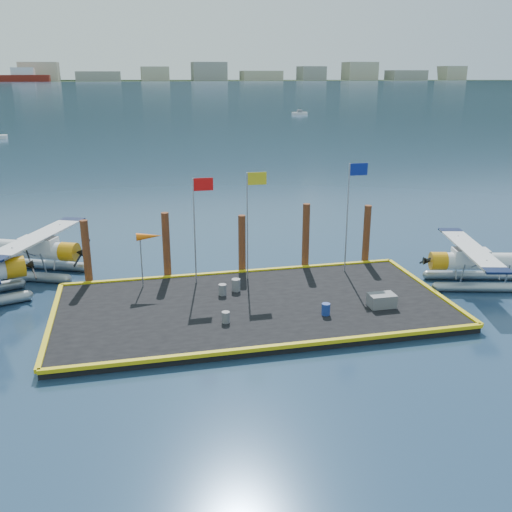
% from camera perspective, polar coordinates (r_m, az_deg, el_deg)
% --- Properties ---
extents(ground, '(4000.00, 4000.00, 0.00)m').
position_cam_1_polar(ground, '(29.85, -0.27, -5.50)').
color(ground, '#162843').
rests_on(ground, ground).
extents(dock, '(20.00, 10.00, 0.40)m').
position_cam_1_polar(dock, '(29.77, -0.27, -5.15)').
color(dock, black).
rests_on(dock, ground).
extents(dock_bumpers, '(20.25, 10.25, 0.18)m').
position_cam_1_polar(dock_bumpers, '(29.66, -0.27, -4.63)').
color(dock_bumpers, '#C3AD0B').
rests_on(dock_bumpers, dock).
extents(far_backdrop, '(3050.00, 2050.00, 810.00)m').
position_cam_1_polar(far_backdrop, '(1781.33, -5.01, 17.71)').
color(far_backdrop, black).
rests_on(far_backdrop, ground).
extents(seaplane_c, '(8.68, 9.12, 3.33)m').
position_cam_1_polar(seaplane_c, '(37.11, -21.33, 0.35)').
color(seaplane_c, gray).
rests_on(seaplane_c, ground).
extents(seaplane_d, '(8.00, 8.65, 3.07)m').
position_cam_1_polar(seaplane_d, '(35.22, 21.12, -0.72)').
color(seaplane_d, gray).
rests_on(seaplane_d, ground).
extents(drum_0, '(0.43, 0.43, 0.60)m').
position_cam_1_polar(drum_0, '(30.77, -3.37, -3.38)').
color(drum_0, '#5C5D62').
rests_on(drum_0, dock).
extents(drum_1, '(0.42, 0.42, 0.59)m').
position_cam_1_polar(drum_1, '(28.48, 7.00, -5.31)').
color(drum_1, navy).
rests_on(drum_1, dock).
extents(drum_3, '(0.39, 0.39, 0.55)m').
position_cam_1_polar(drum_3, '(27.48, -3.04, -6.13)').
color(drum_3, '#5C5D62').
rests_on(drum_3, dock).
extents(drum_5, '(0.48, 0.48, 0.68)m').
position_cam_1_polar(drum_5, '(31.29, -2.02, -2.91)').
color(drum_5, '#5C5D62').
rests_on(drum_5, dock).
extents(crate, '(1.34, 0.89, 0.67)m').
position_cam_1_polar(crate, '(29.93, 12.46, -4.35)').
color(crate, '#5C5D62').
rests_on(crate, dock).
extents(flagpole_red, '(1.14, 0.08, 6.00)m').
position_cam_1_polar(flagpole_red, '(31.66, -5.84, 4.18)').
color(flagpole_red, gray).
rests_on(flagpole_red, dock).
extents(flagpole_yellow, '(1.14, 0.08, 6.20)m').
position_cam_1_polar(flagpole_yellow, '(32.11, -0.52, 4.68)').
color(flagpole_yellow, gray).
rests_on(flagpole_yellow, dock).
extents(flagpole_blue, '(1.14, 0.08, 6.50)m').
position_cam_1_polar(flagpole_blue, '(33.82, 9.50, 5.41)').
color(flagpole_blue, gray).
rests_on(flagpole_blue, dock).
extents(windsock, '(1.40, 0.44, 3.12)m').
position_cam_1_polar(windsock, '(31.77, -10.67, 1.82)').
color(windsock, gray).
rests_on(windsock, dock).
extents(piling_0, '(0.44, 0.44, 4.00)m').
position_cam_1_polar(piling_0, '(33.74, -16.57, 0.14)').
color(piling_0, '#4E2916').
rests_on(piling_0, ground).
extents(piling_1, '(0.44, 0.44, 4.20)m').
position_cam_1_polar(piling_1, '(33.66, -8.94, 0.82)').
color(piling_1, '#4E2916').
rests_on(piling_1, ground).
extents(piling_2, '(0.44, 0.44, 3.80)m').
position_cam_1_polar(piling_2, '(34.27, -1.41, 1.00)').
color(piling_2, '#4E2916').
rests_on(piling_2, ground).
extents(piling_3, '(0.44, 0.44, 4.30)m').
position_cam_1_polar(piling_3, '(35.16, 5.00, 1.80)').
color(piling_3, '#4E2916').
rests_on(piling_3, ground).
extents(piling_4, '(0.44, 0.44, 4.00)m').
position_cam_1_polar(piling_4, '(36.58, 10.98, 1.93)').
color(piling_4, '#4E2916').
rests_on(piling_4, ground).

